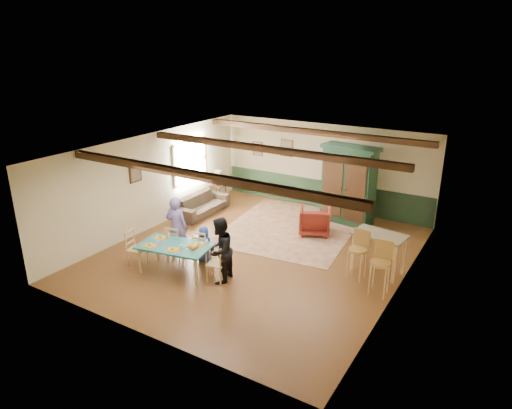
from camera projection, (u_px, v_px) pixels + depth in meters
The scene contains 35 objects.
floor at pixel (258, 253), 11.56m from camera, with size 8.00×8.00×0.00m, color #543017.
wall_back at pixel (323, 167), 14.33m from camera, with size 7.00×0.02×2.70m, color beige.
wall_left at pixel (151, 181), 12.81m from camera, with size 0.02×8.00×2.70m, color beige.
wall_right at pixel (403, 232), 9.40m from camera, with size 0.02×8.00×2.70m, color beige.
ceiling at pixel (258, 148), 10.65m from camera, with size 7.00×8.00×0.02m, color white.
wainscot_back at pixel (322, 194), 14.61m from camera, with size 6.95×0.03×0.90m, color #1B321F.
ceiling_beam_front at pixel (197, 175), 8.83m from camera, with size 6.95×0.16×0.16m, color black.
ceiling_beam_mid at pixel (267, 149), 11.00m from camera, with size 6.95×0.16×0.16m, color black.
ceiling_beam_back at pixel (312, 132), 13.10m from camera, with size 6.95×0.16×0.16m, color black.
window_left at pixel (190, 162), 14.10m from camera, with size 0.06×1.60×1.30m, color white, non-canonical shape.
picture_left_wall at pixel (135, 173), 12.18m from camera, with size 0.04×0.42×0.52m, color gray, non-canonical shape.
picture_back_a at pixel (287, 148), 14.79m from camera, with size 0.45×0.04×0.55m, color gray, non-canonical shape.
picture_back_b at pixel (258, 149), 15.37m from camera, with size 0.38×0.04×0.48m, color gray, non-canonical shape.
dining_table at pixel (176, 259), 10.49m from camera, with size 1.64×0.91×0.68m, color #226C6A, non-canonical shape.
dining_chair_far_left at pixel (176, 242), 11.15m from camera, with size 0.38×0.40×0.87m, color tan, non-canonical shape.
dining_chair_far_right at pixel (203, 246), 10.91m from camera, with size 0.38×0.40×0.87m, color tan, non-canonical shape.
dining_chair_end_left at pixel (137, 248), 10.81m from camera, with size 0.38×0.40×0.87m, color tan, non-canonical shape.
dining_chair_end_right at pixel (217, 263), 10.10m from camera, with size 0.38×0.40×0.87m, color tan, non-canonical shape.
person_man at pixel (177, 228), 11.10m from camera, with size 0.57×0.38×1.57m, color #7363AA.
person_woman at pixel (220, 250), 9.96m from camera, with size 0.73×0.57×1.50m, color black.
person_child at pixel (204, 244), 10.96m from camera, with size 0.45×0.29×0.92m, color navy.
cat at pixel (192, 247), 10.09m from camera, with size 0.33×0.13×0.16m, color orange, non-canonical shape.
place_setting_near_left at pixel (150, 244), 10.32m from camera, with size 0.36×0.27×0.11m, color gold, non-canonical shape.
place_setting_near_center at pixel (173, 248), 10.12m from camera, with size 0.36×0.27×0.11m, color gold, non-canonical shape.
place_setting_far_left at pixel (161, 236), 10.72m from camera, with size 0.36×0.27×0.11m, color gold, non-canonical shape.
place_setting_far_right at pixel (199, 243), 10.38m from camera, with size 0.36×0.27×0.11m, color gold, non-canonical shape.
area_rug at pixel (290, 228), 13.10m from camera, with size 3.44×4.08×0.01m, color #BEB18A.
armoire at pixel (348, 185), 13.15m from camera, with size 1.63×0.65×2.30m, color black.
armchair at pixel (315, 220), 12.63m from camera, with size 0.82×0.84×0.77m, color #521210.
sofa at pixel (202, 204), 14.15m from camera, with size 2.02×0.79×0.59m, color #352B21.
end_table at pixel (218, 193), 15.27m from camera, with size 0.44×0.44×0.55m, color black, non-canonical shape.
table_lamp at pixel (218, 178), 15.10m from camera, with size 0.28×0.28×0.50m, color beige, non-canonical shape.
counter_table at pixel (378, 253), 10.45m from camera, with size 1.15×0.67×0.96m, color tan, non-canonical shape.
bar_stool_left at pixel (357, 255), 10.14m from camera, with size 0.40×0.44×1.14m, color #B38B45, non-canonical shape.
bar_stool_right at pixel (380, 269), 9.49m from camera, with size 0.42×0.46×1.18m, color #B38B45, non-canonical shape.
Camera 1 is at (5.38, -8.98, 5.05)m, focal length 32.00 mm.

